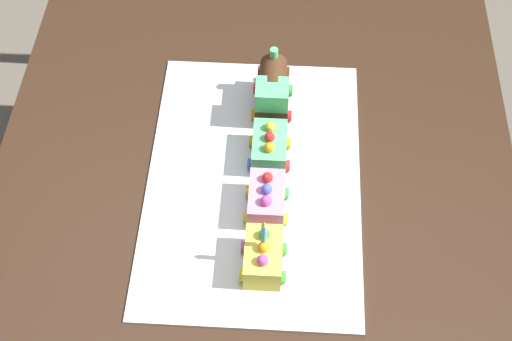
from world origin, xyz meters
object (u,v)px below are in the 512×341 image
cake_locomotive (273,91)px  cake_car_gondola_lemon (263,257)px  dining_table (256,184)px  birthday_candle (264,231)px  cake_car_caboose_mint_green (269,148)px  cake_car_flatbed_bubblegum (267,199)px

cake_locomotive → cake_car_gondola_lemon: size_ratio=1.40×
dining_table → cake_locomotive: 0.20m
dining_table → birthday_candle: (0.24, 0.03, 0.21)m
cake_locomotive → cake_car_gondola_lemon: 0.37m
cake_car_caboose_mint_green → cake_car_flatbed_bubblegum: bearing=0.0°
cake_car_caboose_mint_green → birthday_candle: bearing=-0.0°
cake_locomotive → cake_car_caboose_mint_green: size_ratio=1.40×
cake_locomotive → cake_car_flatbed_bubblegum: (0.25, 0.00, -0.02)m
cake_car_caboose_mint_green → cake_car_flatbed_bubblegum: size_ratio=1.00×
dining_table → birthday_candle: bearing=6.3°
cake_car_flatbed_bubblegum → cake_car_gondola_lemon: same height
cake_locomotive → birthday_candle: (0.36, 0.00, 0.05)m
dining_table → cake_locomotive: size_ratio=10.00×
cake_car_flatbed_bubblegum → birthday_candle: size_ratio=1.68×
cake_locomotive → cake_car_caboose_mint_green: 0.13m
cake_car_caboose_mint_green → cake_car_gondola_lemon: bearing=0.0°
cake_car_gondola_lemon → cake_locomotive: bearing=-180.0°
cake_locomotive → cake_car_caboose_mint_green: bearing=0.0°
cake_car_caboose_mint_green → cake_car_flatbed_bubblegum: 0.12m
birthday_candle → cake_car_caboose_mint_green: bearing=180.0°
dining_table → cake_car_gondola_lemon: cake_car_gondola_lemon is taller
cake_car_flatbed_bubblegum → cake_car_gondola_lemon: size_ratio=1.00×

